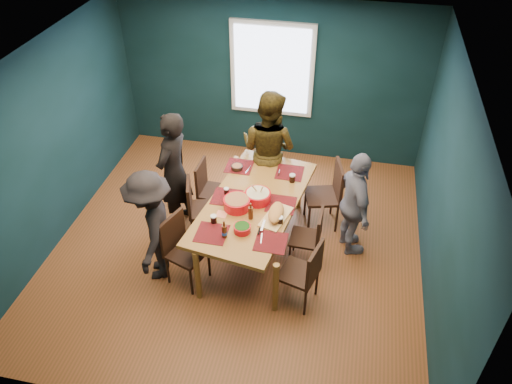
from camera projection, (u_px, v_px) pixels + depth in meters
room at (240, 154)px, 6.36m from camera, size 5.01×5.01×2.71m
dining_table at (254, 205)px, 6.52m from camera, size 1.42×2.33×0.83m
chair_left_far at (208, 186)px, 7.22m from camera, size 0.43×0.43×0.91m
chair_left_mid at (198, 205)px, 6.86m from camera, size 0.52×0.52×0.93m
chair_left_near at (180, 245)px, 6.21m from camera, size 0.56×0.56×0.97m
chair_right_far at (330, 191)px, 7.02m from camera, size 0.57×0.57×1.03m
chair_right_mid at (312, 234)px, 6.46m from camera, size 0.40×0.40×0.86m
chair_right_near at (306, 271)px, 5.89m from camera, size 0.53×0.53×0.95m
person_far_left at (174, 172)px, 6.87m from camera, size 0.55×0.73×1.79m
person_back at (269, 149)px, 7.28m from camera, size 1.08×0.97×1.84m
person_right at (355, 205)px, 6.49m from camera, size 0.67×0.98×1.55m
person_near_left at (152, 227)px, 6.13m from camera, size 0.81×1.13×1.58m
bowl_salad at (237, 203)px, 6.32m from camera, size 0.34×0.34×0.14m
bowl_dumpling at (258, 196)px, 6.43m from camera, size 0.34×0.34×0.31m
bowl_herbs at (242, 228)px, 5.98m from camera, size 0.21×0.21×0.09m
cutting_board at (276, 214)px, 6.17m from camera, size 0.39×0.66×0.14m
small_bowl at (237, 167)px, 7.00m from camera, size 0.16×0.16×0.07m
beer_bottle_a at (224, 231)px, 5.88m from camera, size 0.07×0.07×0.24m
beer_bottle_b at (251, 213)px, 6.14m from camera, size 0.06×0.06×0.24m
cola_glass_a at (214, 219)px, 6.10m from camera, size 0.08×0.08×0.11m
cola_glass_b at (280, 220)px, 6.08m from camera, size 0.08×0.08×0.11m
cola_glass_c at (292, 178)px, 6.76m from camera, size 0.08×0.08×0.12m
cola_glass_d at (226, 191)px, 6.55m from camera, size 0.07×0.07×0.10m
napkin_a at (284, 204)px, 6.41m from camera, size 0.14×0.14×0.00m
napkin_b at (222, 214)px, 6.26m from camera, size 0.14×0.14×0.00m
napkin_c at (267, 243)px, 5.84m from camera, size 0.23×0.23×0.00m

